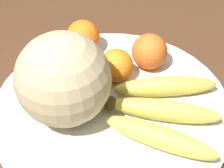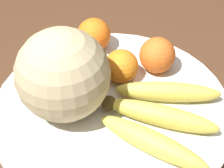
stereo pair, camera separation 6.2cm
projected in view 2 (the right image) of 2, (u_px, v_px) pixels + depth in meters
The scene contains 9 objects.
kitchen_table at pixel (108, 133), 0.76m from camera, with size 1.25×1.01×0.78m.
fruit_bowl at pixel (112, 107), 0.66m from camera, with size 0.42×0.42×0.01m.
melon at pixel (63, 75), 0.60m from camera, with size 0.15×0.15×0.15m.
banana_bunch at pixel (160, 116), 0.61m from camera, with size 0.20×0.19×0.04m.
orange_front_left at pixel (157, 55), 0.70m from camera, with size 0.07×0.07×0.07m.
orange_front_right at pixel (121, 66), 0.68m from camera, with size 0.06×0.06×0.06m.
orange_mid_center at pixel (94, 35), 0.74m from camera, with size 0.07×0.07×0.07m.
orange_back_left at pixel (85, 56), 0.70m from camera, with size 0.07×0.07×0.07m.
produce_tag at pixel (134, 69), 0.72m from camera, with size 0.09×0.08×0.00m.
Camera 2 is at (-0.21, 0.43, 1.27)m, focal length 60.00 mm.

